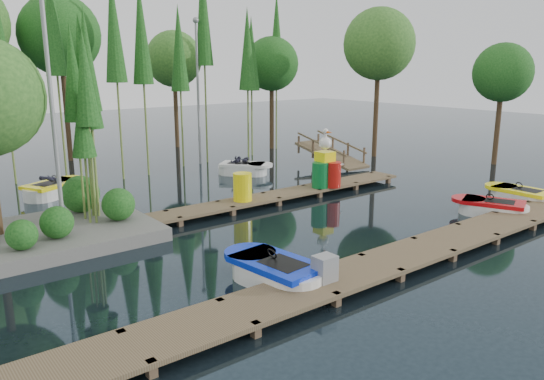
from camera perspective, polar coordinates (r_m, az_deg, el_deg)
ground_plane at (r=16.66m, az=-0.29°, el=-4.25°), size 90.00×90.00×0.00m
near_dock at (r=13.51m, az=11.59°, el=-7.81°), size 18.00×1.50×0.50m
far_dock at (r=19.10m, az=-2.52°, el=-1.22°), size 15.00×1.20×0.50m
island at (r=16.31m, az=-25.83°, el=5.48°), size 6.20×4.20×6.75m
tree_screen at (r=24.40m, az=-20.43°, el=15.14°), size 34.42×18.53×10.31m
lamp_island at (r=15.64m, az=-22.71°, el=9.47°), size 0.30×0.30×7.25m
lamp_rear at (r=27.26m, az=-8.01°, el=11.67°), size 0.30×0.30×7.25m
ramp at (r=27.08m, az=6.36°, el=3.89°), size 1.50×3.94×1.49m
boat_blue at (r=12.61m, az=0.31°, el=-8.91°), size 1.58×2.95×0.95m
boat_red at (r=19.58m, az=22.54°, el=-1.85°), size 2.03×2.75×0.85m
boat_yellow_near at (r=21.78m, az=25.14°, el=-0.61°), size 1.22×2.58×0.86m
boat_yellow_far at (r=22.33m, az=-22.45°, el=0.07°), size 2.95×2.28×1.35m
boat_white_far at (r=24.75m, az=-3.08°, el=2.30°), size 2.55×2.71×1.22m
utility_cabinet at (r=12.07m, az=5.68°, el=-8.38°), size 0.49×0.41×0.59m
yellow_barrel at (r=18.81m, az=-3.19°, el=0.34°), size 0.67×0.67×1.00m
drum_cluster at (r=21.10m, az=5.86°, el=2.23°), size 1.33×1.22×2.29m
seagull_post at (r=21.84m, az=7.23°, el=2.28°), size 0.52×0.28×0.84m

